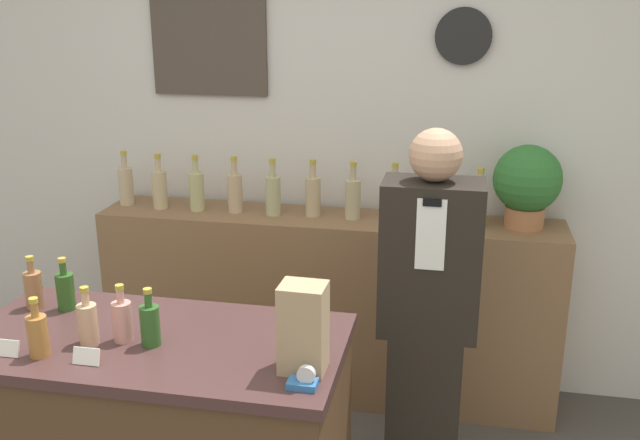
{
  "coord_description": "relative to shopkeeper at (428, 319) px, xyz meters",
  "views": [
    {
      "loc": [
        0.71,
        -1.63,
        2.05
      ],
      "look_at": [
        0.17,
        1.09,
        1.18
      ],
      "focal_mm": 40.0,
      "sensor_mm": 36.0,
      "label": 1
    }
  ],
  "objects": [
    {
      "name": "back_wall",
      "position": [
        -0.63,
        0.93,
        0.57
      ],
      "size": [
        5.2,
        0.09,
        2.7
      ],
      "color": "silver",
      "rests_on": "ground_plane"
    },
    {
      "name": "back_shelf",
      "position": [
        -0.55,
        0.68,
        -0.29
      ],
      "size": [
        2.35,
        0.38,
        0.98
      ],
      "color": "brown",
      "rests_on": "ground_plane"
    },
    {
      "name": "shopkeeper",
      "position": [
        0.0,
        0.0,
        0.0
      ],
      "size": [
        0.4,
        0.25,
        1.58
      ],
      "color": "black",
      "rests_on": "ground_plane"
    },
    {
      "name": "potted_plant",
      "position": [
        0.41,
        0.71,
        0.42
      ],
      "size": [
        0.32,
        0.32,
        0.4
      ],
      "color": "#B27047",
      "rests_on": "back_shelf"
    },
    {
      "name": "paper_bag",
      "position": [
        -0.35,
        -0.75,
        0.29
      ],
      "size": [
        0.15,
        0.12,
        0.29
      ],
      "color": "tan",
      "rests_on": "display_counter"
    },
    {
      "name": "tape_dispenser",
      "position": [
        -0.33,
        -0.86,
        0.16
      ],
      "size": [
        0.09,
        0.06,
        0.07
      ],
      "color": "#2D66A8",
      "rests_on": "display_counter"
    },
    {
      "name": "price_card_left",
      "position": [
        -1.32,
        -0.85,
        0.17
      ],
      "size": [
        0.09,
        0.02,
        0.06
      ],
      "color": "white",
      "rests_on": "display_counter"
    },
    {
      "name": "price_card_right",
      "position": [
        -1.04,
        -0.85,
        0.17
      ],
      "size": [
        0.09,
        0.02,
        0.06
      ],
      "color": "white",
      "rests_on": "display_counter"
    },
    {
      "name": "counter_bottle_0",
      "position": [
        -1.45,
        -0.49,
        0.22
      ],
      "size": [
        0.07,
        0.07,
        0.2
      ],
      "color": "#9A6741",
      "rests_on": "display_counter"
    },
    {
      "name": "counter_bottle_1",
      "position": [
        -1.32,
        -0.48,
        0.22
      ],
      "size": [
        0.07,
        0.07,
        0.2
      ],
      "color": "#2B541E",
      "rests_on": "display_counter"
    },
    {
      "name": "counter_bottle_2",
      "position": [
        -1.22,
        -0.83,
        0.22
      ],
      "size": [
        0.07,
        0.07,
        0.2
      ],
      "color": "#A16B32",
      "rests_on": "display_counter"
    },
    {
      "name": "counter_bottle_3",
      "position": [
        -1.11,
        -0.72,
        0.22
      ],
      "size": [
        0.07,
        0.07,
        0.2
      ],
      "color": "tan",
      "rests_on": "display_counter"
    },
    {
      "name": "counter_bottle_4",
      "position": [
        -1.0,
        -0.68,
        0.22
      ],
      "size": [
        0.07,
        0.07,
        0.2
      ],
      "color": "tan",
      "rests_on": "display_counter"
    },
    {
      "name": "counter_bottle_5",
      "position": [
        -0.89,
        -0.69,
        0.22
      ],
      "size": [
        0.07,
        0.07,
        0.2
      ],
      "color": "#2A5622",
      "rests_on": "display_counter"
    },
    {
      "name": "shelf_bottle_0",
      "position": [
        -1.64,
        0.7,
        0.31
      ],
      "size": [
        0.08,
        0.08,
        0.29
      ],
      "color": "tan",
      "rests_on": "back_shelf"
    },
    {
      "name": "shelf_bottle_1",
      "position": [
        -1.44,
        0.67,
        0.31
      ],
      "size": [
        0.08,
        0.08,
        0.29
      ],
      "color": "tan",
      "rests_on": "back_shelf"
    },
    {
      "name": "shelf_bottle_2",
      "position": [
        -1.24,
        0.67,
        0.31
      ],
      "size": [
        0.08,
        0.08,
        0.29
      ],
      "color": "tan",
      "rests_on": "back_shelf"
    },
    {
      "name": "shelf_bottle_3",
      "position": [
        -1.03,
        0.68,
        0.31
      ],
      "size": [
        0.08,
        0.08,
        0.29
      ],
      "color": "tan",
      "rests_on": "back_shelf"
    },
    {
      "name": "shelf_bottle_4",
      "position": [
        -0.83,
        0.67,
        0.31
      ],
      "size": [
        0.08,
        0.08,
        0.29
      ],
      "color": "tan",
      "rests_on": "back_shelf"
    },
    {
      "name": "shelf_bottle_5",
      "position": [
        -0.62,
        0.69,
        0.31
      ],
      "size": [
        0.08,
        0.08,
        0.29
      ],
      "color": "tan",
      "rests_on": "back_shelf"
    },
    {
      "name": "shelf_bottle_6",
      "position": [
        -0.42,
        0.68,
        0.31
      ],
      "size": [
        0.08,
        0.08,
        0.29
      ],
      "color": "tan",
      "rests_on": "back_shelf"
    },
    {
      "name": "shelf_bottle_7",
      "position": [
        -0.22,
        0.69,
        0.31
      ],
      "size": [
        0.08,
        0.08,
        0.29
      ],
      "color": "tan",
      "rests_on": "back_shelf"
    },
    {
      "name": "shelf_bottle_8",
      "position": [
        -0.01,
        0.66,
        0.31
      ],
      "size": [
        0.08,
        0.08,
        0.29
      ],
      "color": "tan",
      "rests_on": "back_shelf"
    },
    {
      "name": "shelf_bottle_9",
      "position": [
        0.19,
        0.67,
        0.31
      ],
      "size": [
        0.08,
        0.08,
        0.29
      ],
      "color": "tan",
      "rests_on": "back_shelf"
    }
  ]
}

